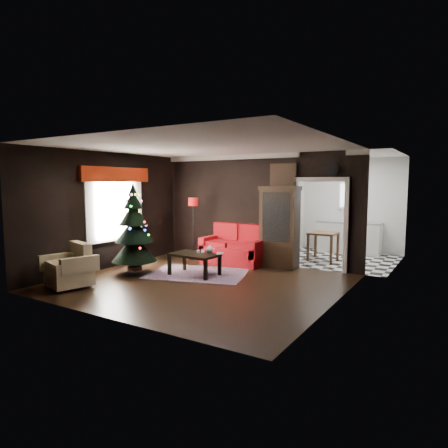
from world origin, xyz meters
The scene contains 26 objects.
floor centered at (0.00, 0.00, 0.00)m, with size 5.50×5.50×0.00m, color black.
ceiling centered at (0.00, 0.00, 2.80)m, with size 5.50×5.50×0.00m, color white.
wall_back centered at (0.00, 2.50, 1.40)m, with size 5.50×5.50×0.00m, color black.
wall_front centered at (0.00, -2.50, 1.40)m, with size 5.50×5.50×0.00m, color black.
wall_left centered at (-2.75, 0.00, 1.40)m, with size 5.50×5.50×0.00m, color black.
wall_right centered at (2.75, 0.00, 1.40)m, with size 5.50×5.50×0.00m, color black.
doorway centered at (1.70, 2.50, 1.05)m, with size 1.10×0.10×2.10m, color white, non-canonical shape.
left_window centered at (-2.71, 0.20, 1.45)m, with size 0.05×1.60×1.40m, color white.
valance centered at (-2.63, 0.20, 2.27)m, with size 0.12×2.10×0.35m, color maroon.
kitchen_floor centered at (1.70, 4.00, 0.00)m, with size 3.00×3.00×0.00m, color white.
kitchen_window centered at (1.70, 5.45, 1.70)m, with size 0.70×0.06×0.70m, color white.
rug centered at (-0.54, 0.62, 0.01)m, with size 2.16×1.57×0.01m, color #5B3753.
loveseat centered at (-0.40, 2.05, 0.50)m, with size 1.70×0.90×1.00m, color maroon, non-canonical shape.
curio_cabinet centered at (0.75, 2.27, 0.95)m, with size 0.90×0.45×1.90m, color black, non-canonical shape.
floor_lamp centered at (-1.67, 2.02, 0.83)m, with size 0.29×0.29×1.69m, color black, non-canonical shape.
christmas_tree centered at (-1.81, -0.08, 1.05)m, with size 1.02×1.02×1.94m, color black, non-canonical shape.
armchair centered at (-2.02, -1.66, 0.46)m, with size 0.79×0.79×0.81m, color tan, non-canonical shape.
coffee_table centered at (-0.52, 0.48, 0.25)m, with size 1.07×0.64×0.48m, color #352314, non-canonical shape.
teapot centered at (-0.27, 0.73, 0.58)m, with size 0.18×0.18×0.17m, color white, non-canonical shape.
cup_a centered at (-0.47, 0.73, 0.53)m, with size 0.08×0.08×0.07m, color silver.
cup_b centered at (-0.51, 0.61, 0.52)m, with size 0.07×0.07×0.06m, color silver.
book centered at (-0.09, 0.73, 0.59)m, with size 0.14×0.01×0.19m, color tan.
wall_clock centered at (1.95, 2.45, 2.38)m, with size 0.32×0.32×0.06m, color silver.
painting centered at (0.75, 2.46, 2.25)m, with size 0.62×0.05×0.52m, color tan.
kitchen_counter centered at (1.70, 5.20, 0.45)m, with size 1.80×0.60×0.90m, color silver.
kitchen_table centered at (1.40, 3.70, 0.38)m, with size 0.70×0.70×0.75m, color brown, non-canonical shape.
Camera 1 is at (4.55, -6.48, 2.06)m, focal length 31.21 mm.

